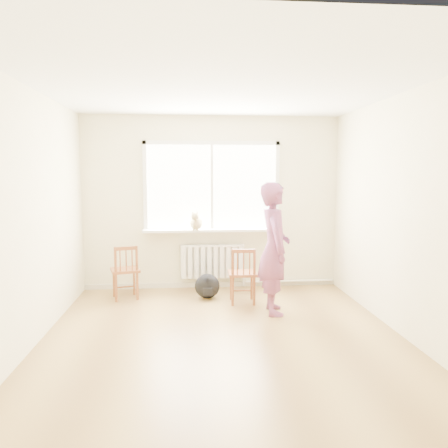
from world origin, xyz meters
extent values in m
plane|color=#A37E43|center=(0.00, 0.00, 0.00)|extent=(4.50, 4.50, 0.00)
plane|color=white|center=(0.00, 0.00, 2.70)|extent=(4.50, 4.50, 0.00)
cube|color=beige|center=(0.00, 2.25, 1.35)|extent=(4.00, 0.01, 2.70)
cube|color=white|center=(0.00, 2.23, 1.60)|extent=(2.00, 0.02, 1.30)
cube|color=white|center=(0.00, 2.21, 2.28)|extent=(2.12, 0.05, 0.06)
cube|color=white|center=(-1.03, 2.21, 1.60)|extent=(0.06, 0.05, 1.42)
cube|color=white|center=(1.03, 2.21, 1.60)|extent=(0.06, 0.05, 1.42)
cube|color=white|center=(0.00, 2.21, 1.60)|extent=(0.04, 0.05, 1.30)
cube|color=white|center=(0.00, 2.14, 0.93)|extent=(2.15, 0.22, 0.04)
cube|color=white|center=(0.00, 2.20, 0.43)|extent=(1.00, 0.02, 0.55)
cube|color=white|center=(0.00, 2.15, 0.43)|extent=(1.00, 0.10, 0.51)
cube|color=white|center=(0.00, 2.15, 0.69)|extent=(1.00, 0.12, 0.03)
cylinder|color=silver|center=(1.25, 2.19, 0.08)|extent=(1.40, 0.04, 0.04)
cube|color=beige|center=(0.00, 2.23, 0.04)|extent=(4.00, 0.03, 0.08)
cube|color=#9B532D|center=(-1.29, 1.71, 0.42)|extent=(0.47, 0.46, 0.04)
cylinder|color=#9B532D|center=(-1.19, 1.89, 0.21)|extent=(0.03, 0.03, 0.42)
cylinder|color=#9B532D|center=(-1.48, 1.81, 0.21)|extent=(0.03, 0.03, 0.42)
cylinder|color=#9B532D|center=(-1.11, 1.60, 0.21)|extent=(0.03, 0.03, 0.42)
cylinder|color=#9B532D|center=(-1.40, 1.52, 0.21)|extent=(0.03, 0.03, 0.42)
cylinder|color=#9B532D|center=(-1.11, 1.60, 0.39)|extent=(0.04, 0.04, 0.79)
cylinder|color=#9B532D|center=(-1.40, 1.52, 0.39)|extent=(0.04, 0.04, 0.79)
cube|color=#9B532D|center=(-1.25, 1.56, 0.76)|extent=(0.32, 0.12, 0.05)
cylinder|color=#9B532D|center=(-1.17, 1.58, 0.59)|extent=(0.02, 0.02, 0.32)
cylinder|color=#9B532D|center=(-1.25, 1.56, 0.59)|extent=(0.02, 0.02, 0.32)
cylinder|color=#9B532D|center=(-1.33, 1.54, 0.59)|extent=(0.02, 0.02, 0.32)
cube|color=#9B532D|center=(0.38, 1.35, 0.42)|extent=(0.40, 0.38, 0.04)
cylinder|color=#9B532D|center=(0.53, 1.50, 0.21)|extent=(0.03, 0.03, 0.42)
cylinder|color=#9B532D|center=(0.23, 1.51, 0.21)|extent=(0.03, 0.03, 0.42)
cylinder|color=#9B532D|center=(0.52, 1.20, 0.21)|extent=(0.03, 0.03, 0.42)
cylinder|color=#9B532D|center=(0.22, 1.21, 0.21)|extent=(0.03, 0.03, 0.42)
cylinder|color=#9B532D|center=(0.52, 1.20, 0.40)|extent=(0.04, 0.04, 0.79)
cylinder|color=#9B532D|center=(0.22, 1.21, 0.40)|extent=(0.04, 0.04, 0.79)
cube|color=#9B532D|center=(0.37, 1.20, 0.76)|extent=(0.32, 0.04, 0.05)
cylinder|color=#9B532D|center=(0.46, 1.20, 0.60)|extent=(0.02, 0.02, 0.32)
cylinder|color=#9B532D|center=(0.37, 1.20, 0.60)|extent=(0.02, 0.02, 0.32)
cylinder|color=#9B532D|center=(0.29, 1.21, 0.60)|extent=(0.02, 0.02, 0.32)
imported|color=#C74248|center=(0.73, 0.88, 0.85)|extent=(0.42, 0.63, 1.70)
ellipsoid|color=#CABA8A|center=(-0.25, 2.07, 1.06)|extent=(0.24, 0.32, 0.22)
sphere|color=#CABA8A|center=(-0.27, 1.93, 1.17)|extent=(0.12, 0.12, 0.12)
cone|color=#CABA8A|center=(-0.30, 1.93, 1.23)|extent=(0.04, 0.04, 0.05)
cone|color=#CABA8A|center=(-0.24, 1.92, 1.23)|extent=(0.04, 0.04, 0.05)
cylinder|color=#CABA8A|center=(-0.23, 2.22, 0.99)|extent=(0.06, 0.20, 0.03)
cylinder|color=#CABA8A|center=(-0.30, 1.97, 1.00)|extent=(0.03, 0.03, 0.11)
cylinder|color=#CABA8A|center=(-0.23, 1.96, 1.00)|extent=(0.03, 0.03, 0.11)
ellipsoid|color=black|center=(-0.11, 1.60, 0.18)|extent=(0.42, 0.36, 0.36)
camera|label=1|loc=(-0.38, -4.60, 1.81)|focal=35.00mm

